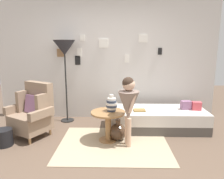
{
  "coord_description": "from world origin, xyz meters",
  "views": [
    {
      "loc": [
        0.23,
        -2.75,
        1.61
      ],
      "look_at": [
        0.15,
        0.95,
        0.85
      ],
      "focal_mm": 33.8,
      "sensor_mm": 36.0,
      "label": 1
    }
  ],
  "objects_px": {
    "daybed": "(156,119)",
    "book_on_daybed": "(139,110)",
    "demijohn_near": "(118,132)",
    "floor_lamp": "(64,50)",
    "side_table": "(108,120)",
    "vase_striped": "(112,104)",
    "person_child": "(128,103)",
    "armchair": "(33,112)",
    "magazine_basket": "(4,138)"
  },
  "relations": [
    {
      "from": "daybed",
      "to": "vase_striped",
      "type": "distance_m",
      "value": 1.1
    },
    {
      "from": "armchair",
      "to": "floor_lamp",
      "type": "bearing_deg",
      "value": 60.54
    },
    {
      "from": "floor_lamp",
      "to": "side_table",
      "type": "bearing_deg",
      "value": -46.23
    },
    {
      "from": "vase_striped",
      "to": "person_child",
      "type": "distance_m",
      "value": 0.37
    },
    {
      "from": "side_table",
      "to": "person_child",
      "type": "relative_size",
      "value": 0.51
    },
    {
      "from": "armchair",
      "to": "magazine_basket",
      "type": "distance_m",
      "value": 0.63
    },
    {
      "from": "person_child",
      "to": "demijohn_near",
      "type": "distance_m",
      "value": 0.64
    },
    {
      "from": "vase_striped",
      "to": "magazine_basket",
      "type": "relative_size",
      "value": 1.03
    },
    {
      "from": "daybed",
      "to": "book_on_daybed",
      "type": "relative_size",
      "value": 8.65
    },
    {
      "from": "daybed",
      "to": "side_table",
      "type": "relative_size",
      "value": 3.25
    },
    {
      "from": "person_child",
      "to": "book_on_daybed",
      "type": "distance_m",
      "value": 0.75
    },
    {
      "from": "daybed",
      "to": "magazine_basket",
      "type": "relative_size",
      "value": 6.8
    },
    {
      "from": "vase_striped",
      "to": "demijohn_near",
      "type": "bearing_deg",
      "value": -5.04
    },
    {
      "from": "daybed",
      "to": "person_child",
      "type": "bearing_deg",
      "value": -128.16
    },
    {
      "from": "armchair",
      "to": "floor_lamp",
      "type": "height_order",
      "value": "floor_lamp"
    },
    {
      "from": "armchair",
      "to": "daybed",
      "type": "height_order",
      "value": "armchair"
    },
    {
      "from": "armchair",
      "to": "daybed",
      "type": "distance_m",
      "value": 2.33
    },
    {
      "from": "person_child",
      "to": "magazine_basket",
      "type": "height_order",
      "value": "person_child"
    },
    {
      "from": "side_table",
      "to": "vase_striped",
      "type": "xyz_separation_m",
      "value": [
        0.06,
        0.04,
        0.27
      ]
    },
    {
      "from": "side_table",
      "to": "person_child",
      "type": "height_order",
      "value": "person_child"
    },
    {
      "from": "side_table",
      "to": "floor_lamp",
      "type": "distance_m",
      "value": 1.78
    },
    {
      "from": "person_child",
      "to": "armchair",
      "type": "bearing_deg",
      "value": 166.94
    },
    {
      "from": "vase_striped",
      "to": "demijohn_near",
      "type": "distance_m",
      "value": 0.5
    },
    {
      "from": "vase_striped",
      "to": "demijohn_near",
      "type": "xyz_separation_m",
      "value": [
        0.11,
        -0.01,
        -0.49
      ]
    },
    {
      "from": "armchair",
      "to": "magazine_basket",
      "type": "relative_size",
      "value": 3.46
    },
    {
      "from": "magazine_basket",
      "to": "person_child",
      "type": "bearing_deg",
      "value": 1.17
    },
    {
      "from": "demijohn_near",
      "to": "armchair",
      "type": "bearing_deg",
      "value": 173.36
    },
    {
      "from": "vase_striped",
      "to": "book_on_daybed",
      "type": "distance_m",
      "value": 0.7
    },
    {
      "from": "vase_striped",
      "to": "floor_lamp",
      "type": "xyz_separation_m",
      "value": [
        -0.99,
        0.94,
        0.88
      ]
    },
    {
      "from": "demijohn_near",
      "to": "floor_lamp",
      "type": "bearing_deg",
      "value": 139.36
    },
    {
      "from": "person_child",
      "to": "demijohn_near",
      "type": "relative_size",
      "value": 3.03
    },
    {
      "from": "magazine_basket",
      "to": "book_on_daybed",
      "type": "bearing_deg",
      "value": 16.42
    },
    {
      "from": "floor_lamp",
      "to": "magazine_basket",
      "type": "relative_size",
      "value": 6.2
    },
    {
      "from": "magazine_basket",
      "to": "floor_lamp",
      "type": "bearing_deg",
      "value": 57.41
    },
    {
      "from": "armchair",
      "to": "side_table",
      "type": "bearing_deg",
      "value": -8.62
    },
    {
      "from": "side_table",
      "to": "book_on_daybed",
      "type": "relative_size",
      "value": 2.66
    },
    {
      "from": "demijohn_near",
      "to": "magazine_basket",
      "type": "height_order",
      "value": "demijohn_near"
    },
    {
      "from": "person_child",
      "to": "side_table",
      "type": "bearing_deg",
      "value": 150.6
    },
    {
      "from": "daybed",
      "to": "book_on_daybed",
      "type": "height_order",
      "value": "book_on_daybed"
    },
    {
      "from": "person_child",
      "to": "magazine_basket",
      "type": "xyz_separation_m",
      "value": [
        -2.04,
        -0.04,
        -0.59
      ]
    },
    {
      "from": "armchair",
      "to": "demijohn_near",
      "type": "relative_size",
      "value": 2.56
    },
    {
      "from": "floor_lamp",
      "to": "magazine_basket",
      "type": "xyz_separation_m",
      "value": [
        -0.77,
        -1.21,
        -1.39
      ]
    },
    {
      "from": "armchair",
      "to": "person_child",
      "type": "xyz_separation_m",
      "value": [
        1.7,
        -0.39,
        0.3
      ]
    },
    {
      "from": "daybed",
      "to": "side_table",
      "type": "bearing_deg",
      "value": -148.57
    },
    {
      "from": "person_child",
      "to": "book_on_daybed",
      "type": "bearing_deg",
      "value": 68.59
    },
    {
      "from": "armchair",
      "to": "book_on_daybed",
      "type": "xyz_separation_m",
      "value": [
        1.95,
        0.24,
        -0.02
      ]
    },
    {
      "from": "armchair",
      "to": "floor_lamp",
      "type": "distance_m",
      "value": 1.4
    },
    {
      "from": "side_table",
      "to": "floor_lamp",
      "type": "bearing_deg",
      "value": 133.77
    },
    {
      "from": "demijohn_near",
      "to": "daybed",
      "type": "bearing_deg",
      "value": 35.41
    },
    {
      "from": "person_child",
      "to": "floor_lamp",
      "type": "bearing_deg",
      "value": 137.44
    }
  ]
}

